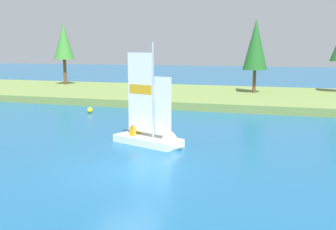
% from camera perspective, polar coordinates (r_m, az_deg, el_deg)
% --- Properties ---
extents(ground_plane, '(200.00, 200.00, 0.00)m').
position_cam_1_polar(ground_plane, '(15.95, -5.80, -8.07)').
color(ground_plane, '#195684').
extents(shore_bank, '(80.00, 15.73, 0.64)m').
position_cam_1_polar(shore_bank, '(38.43, 8.38, 2.64)').
color(shore_bank, olive).
rests_on(shore_bank, ground).
extents(shoreline_tree_left, '(2.35, 2.35, 7.05)m').
position_cam_1_polar(shoreline_tree_left, '(48.90, -14.66, 10.03)').
color(shoreline_tree_left, brown).
rests_on(shoreline_tree_left, shore_bank).
extents(shoreline_tree_midleft, '(2.32, 2.32, 6.90)m').
position_cam_1_polar(shoreline_tree_midleft, '(39.08, 12.39, 9.74)').
color(shoreline_tree_midleft, brown).
rests_on(shoreline_tree_midleft, shore_bank).
extents(sailboat, '(4.28, 2.71, 5.56)m').
position_cam_1_polar(sailboat, '(19.89, -1.41, -3.31)').
color(sailboat, silver).
rests_on(sailboat, ground).
extents(channel_buoy, '(0.43, 0.43, 0.43)m').
position_cam_1_polar(channel_buoy, '(30.70, -11.07, 0.68)').
color(channel_buoy, yellow).
rests_on(channel_buoy, ground).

